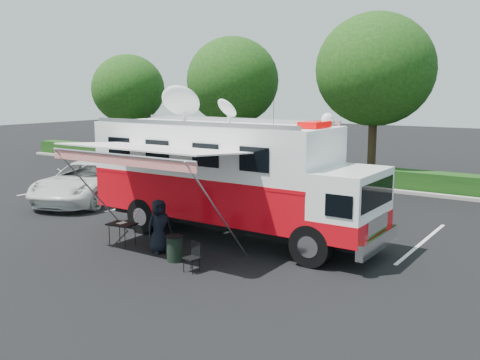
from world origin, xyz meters
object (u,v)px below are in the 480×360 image
object	(u,v)px
white_suv	(89,201)
folding_table	(122,225)
command_truck	(229,176)
trash_bin	(175,248)

from	to	relation	value
white_suv	folding_table	xyz separation A→B (m)	(6.41, -4.07, 0.68)
command_truck	white_suv	bearing A→B (deg)	171.10
trash_bin	white_suv	bearing A→B (deg)	153.89
command_truck	white_suv	xyz separation A→B (m)	(-8.69, 1.36, -2.09)
command_truck	folding_table	xyz separation A→B (m)	(-2.28, -2.71, -1.41)
command_truck	trash_bin	bearing A→B (deg)	-87.17
command_truck	trash_bin	xyz separation A→B (m)	(0.15, -2.97, -1.70)
folding_table	trash_bin	bearing A→B (deg)	-6.05
folding_table	trash_bin	size ratio (longest dim) A/B	1.22
white_suv	folding_table	bearing A→B (deg)	-52.83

